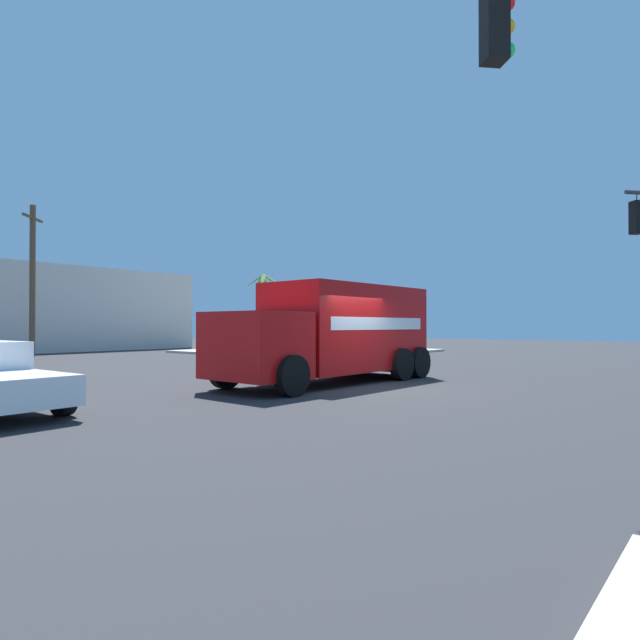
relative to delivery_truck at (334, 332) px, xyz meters
name	(u,v)px	position (x,y,z in m)	size (l,w,h in m)	color
ground_plane	(366,388)	(-0.46, -1.49, -1.51)	(100.00, 100.00, 0.00)	#2B2B2D
sidewalk_corner_far	(309,351)	(13.36, 12.33, -1.44)	(12.69, 12.69, 0.14)	#B2ADA0
delivery_truck	(334,332)	(0.00, 0.00, 0.00)	(7.59, 2.94, 2.91)	red
traffic_light_primary	(634,8)	(-7.46, -8.93, 2.85)	(2.97, 3.13, 6.46)	#38383D
vending_machine_red	(296,336)	(11.81, 12.02, -0.44)	(1.17, 1.13, 1.85)	red
vending_machine_blue	(336,335)	(15.13, 11.49, -0.44)	(1.17, 1.16, 1.85)	#0F38B2
palm_tree_far	(264,300)	(13.70, 16.72, 2.01)	(2.41, 2.38, 5.20)	#7A6647
utility_pole	(32,278)	(-0.15, 20.56, 2.76)	(1.68, 1.60, 8.25)	brown
building_backdrop	(65,310)	(4.48, 26.62, 1.27)	(16.65, 6.00, 5.55)	beige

